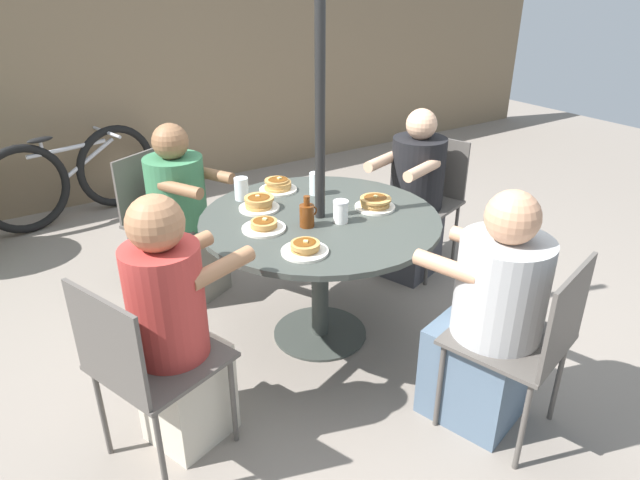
% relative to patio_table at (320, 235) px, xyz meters
% --- Properties ---
extents(ground_plane, '(12.00, 12.00, 0.00)m').
position_rel_patio_table_xyz_m(ground_plane, '(0.00, 0.00, -0.63)').
color(ground_plane, gray).
extents(back_fence, '(10.00, 0.06, 1.77)m').
position_rel_patio_table_xyz_m(back_fence, '(0.00, 2.85, 0.25)').
color(back_fence, '#7A664C').
rests_on(back_fence, ground).
extents(patio_table, '(1.27, 1.27, 0.74)m').
position_rel_patio_table_xyz_m(patio_table, '(0.00, 0.00, 0.00)').
color(patio_table, '#383D38').
rests_on(patio_table, ground).
extents(umbrella_pole, '(0.05, 0.05, 2.23)m').
position_rel_patio_table_xyz_m(umbrella_pole, '(0.00, 0.00, 0.48)').
color(umbrella_pole, black).
rests_on(umbrella_pole, ground).
extents(patio_chair_north, '(0.57, 0.57, 0.89)m').
position_rel_patio_table_xyz_m(patio_chair_north, '(1.11, 0.35, -0.11)').
color(patio_chair_north, '#514C47').
rests_on(patio_chair_north, ground).
extents(diner_north, '(0.58, 0.48, 1.13)m').
position_rel_patio_table_xyz_m(diner_north, '(0.94, 0.30, -0.12)').
color(diner_north, '#3D3D42').
rests_on(diner_north, ground).
extents(patio_chair_east, '(0.61, 0.61, 0.89)m').
position_rel_patio_table_xyz_m(patio_chair_east, '(-0.51, 1.04, -0.11)').
color(patio_chair_east, '#514C47').
rests_on(patio_chair_east, ground).
extents(diner_east, '(0.51, 0.56, 1.11)m').
position_rel_patio_table_xyz_m(diner_east, '(-0.44, 0.89, -0.13)').
color(diner_east, gray).
rests_on(diner_east, ground).
extents(patio_chair_south, '(0.58, 0.58, 0.89)m').
position_rel_patio_table_xyz_m(patio_chair_south, '(-1.10, -0.38, -0.11)').
color(patio_chair_south, '#514C47').
rests_on(patio_chair_south, ground).
extents(diner_south, '(0.55, 0.45, 1.18)m').
position_rel_patio_table_xyz_m(diner_south, '(-0.94, -0.32, -0.08)').
color(diner_south, beige).
rests_on(diner_south, ground).
extents(patio_chair_west, '(0.56, 0.56, 0.89)m').
position_rel_patio_table_xyz_m(patio_chair_west, '(0.31, -1.12, -0.11)').
color(patio_chair_west, '#514C47').
rests_on(patio_chair_west, ground).
extents(diner_west, '(0.49, 0.56, 1.14)m').
position_rel_patio_table_xyz_m(diner_west, '(0.26, -0.95, -0.12)').
color(diner_west, slate).
rests_on(diner_west, ground).
extents(pancake_plate_a, '(0.22, 0.22, 0.08)m').
position_rel_patio_table_xyz_m(pancake_plate_a, '(-0.22, 0.27, 0.14)').
color(pancake_plate_a, silver).
rests_on(pancake_plate_a, patio_table).
extents(pancake_plate_b, '(0.22, 0.22, 0.07)m').
position_rel_patio_table_xyz_m(pancake_plate_b, '(0.31, -0.07, 0.14)').
color(pancake_plate_b, silver).
rests_on(pancake_plate_b, patio_table).
extents(pancake_plate_c, '(0.22, 0.22, 0.06)m').
position_rel_patio_table_xyz_m(pancake_plate_c, '(-0.29, -0.31, 0.13)').
color(pancake_plate_c, silver).
rests_on(pancake_plate_c, patio_table).
extents(pancake_plate_d, '(0.22, 0.22, 0.06)m').
position_rel_patio_table_xyz_m(pancake_plate_d, '(-0.32, 0.02, 0.13)').
color(pancake_plate_d, silver).
rests_on(pancake_plate_d, patio_table).
extents(pancake_plate_e, '(0.22, 0.22, 0.08)m').
position_rel_patio_table_xyz_m(pancake_plate_e, '(0.01, 0.45, 0.14)').
color(pancake_plate_e, silver).
rests_on(pancake_plate_e, patio_table).
extents(syrup_bottle, '(0.10, 0.07, 0.16)m').
position_rel_patio_table_xyz_m(syrup_bottle, '(-0.12, -0.06, 0.17)').
color(syrup_bottle, '#602D0F').
rests_on(syrup_bottle, patio_table).
extents(coffee_cup, '(0.08, 0.08, 0.12)m').
position_rel_patio_table_xyz_m(coffee_cup, '(0.05, -0.11, 0.17)').
color(coffee_cup, white).
rests_on(coffee_cup, patio_table).
extents(drinking_glass_a, '(0.07, 0.07, 0.13)m').
position_rel_patio_table_xyz_m(drinking_glass_a, '(0.16, 0.28, 0.17)').
color(drinking_glass_a, silver).
rests_on(drinking_glass_a, patio_table).
extents(drinking_glass_b, '(0.08, 0.08, 0.13)m').
position_rel_patio_table_xyz_m(drinking_glass_b, '(-0.23, 0.45, 0.17)').
color(drinking_glass_b, silver).
rests_on(drinking_glass_b, patio_table).
extents(bicycle, '(1.47, 0.49, 0.73)m').
position_rel_patio_table_xyz_m(bicycle, '(-0.75, 2.53, -0.27)').
color(bicycle, black).
rests_on(bicycle, ground).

